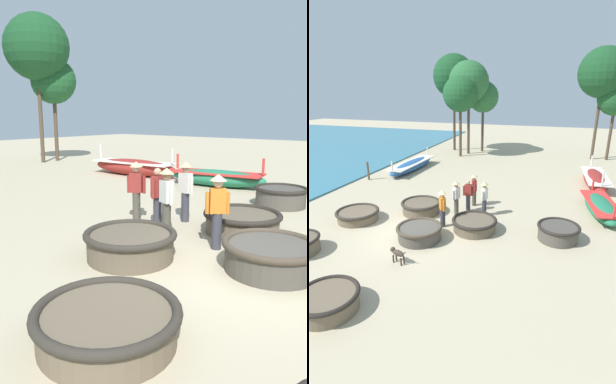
# 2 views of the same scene
# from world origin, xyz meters

# --- Properties ---
(ground_plane) EXTENTS (80.00, 80.00, 0.00)m
(ground_plane) POSITION_xyz_m (0.00, 0.00, 0.00)
(ground_plane) COLOR #BCAD8C
(coracle_front_right) EXTENTS (1.92, 1.92, 0.59)m
(coracle_front_right) POSITION_xyz_m (-0.60, 2.30, 0.32)
(coracle_front_right) COLOR brown
(coracle_front_right) RESTS_ON ground
(coracle_nearest) EXTENTS (1.84, 1.84, 0.59)m
(coracle_nearest) POSITION_xyz_m (0.53, -0.22, 0.32)
(coracle_nearest) COLOR #4C473F
(coracle_nearest) RESTS_ON ground
(coracle_center) EXTENTS (1.94, 1.94, 0.55)m
(coracle_center) POSITION_xyz_m (2.41, 1.23, 0.30)
(coracle_center) COLOR brown
(coracle_center) RESTS_ON ground
(coracle_far_right) EXTENTS (1.95, 1.95, 0.50)m
(coracle_far_right) POSITION_xyz_m (-2.98, 0.60, 0.28)
(coracle_far_right) COLOR brown
(coracle_far_right) RESTS_ON ground
(coracle_beside_post) EXTENTS (1.69, 1.69, 0.64)m
(coracle_beside_post) POSITION_xyz_m (5.81, 1.46, 0.35)
(coracle_beside_post) COLOR #4C473F
(coracle_beside_post) RESTS_ON ground
(long_boat_white_hull) EXTENTS (1.54, 4.90, 1.46)m
(long_boat_white_hull) POSITION_xyz_m (7.85, 9.48, 0.42)
(long_boat_white_hull) COLOR maroon
(long_boat_white_hull) RESTS_ON ground
(long_boat_red_hull) EXTENTS (1.77, 4.16, 1.26)m
(long_boat_red_hull) POSITION_xyz_m (7.70, 4.77, 0.36)
(long_boat_red_hull) COLOR #237551
(long_boat_red_hull) RESTS_ON ground
(fisherman_standing_left) EXTENTS (0.36, 0.52, 1.67)m
(fisherman_standing_left) POSITION_xyz_m (2.40, 2.92, 0.96)
(fisherman_standing_left) COLOR #383842
(fisherman_standing_left) RESTS_ON ground
(fisherman_with_hat) EXTENTS (0.53, 0.26, 1.57)m
(fisherman_with_hat) POSITION_xyz_m (1.52, 3.21, 0.84)
(fisherman_with_hat) COLOR #383842
(fisherman_with_hat) RESTS_ON ground
(fisherman_standing_right) EXTENTS (0.38, 0.44, 1.67)m
(fisherman_standing_right) POSITION_xyz_m (0.98, 1.17, 0.96)
(fisherman_standing_right) COLOR #383842
(fisherman_standing_right) RESTS_ON ground
(fisherman_crouching) EXTENTS (0.36, 0.50, 1.67)m
(fisherman_crouching) POSITION_xyz_m (1.11, 2.62, 0.96)
(fisherman_crouching) COLOR #4C473D
(fisherman_crouching) RESTS_ON ground
(fisherman_by_coracle) EXTENTS (0.36, 0.49, 1.67)m
(fisherman_by_coracle) POSITION_xyz_m (1.60, 4.01, 0.96)
(fisherman_by_coracle) COLOR #4C473D
(fisherman_by_coracle) RESTS_ON ground
(tree_left_mid) EXTENTS (3.89, 3.89, 8.87)m
(tree_left_mid) POSITION_xyz_m (8.27, 17.44, 6.90)
(tree_left_mid) COLOR #4C3D2D
(tree_left_mid) RESTS_ON ground
(tree_rightmost) EXTENTS (2.84, 2.84, 6.48)m
(tree_rightmost) POSITION_xyz_m (9.45, 17.55, 5.03)
(tree_rightmost) COLOR #4C3D2D
(tree_rightmost) RESTS_ON ground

